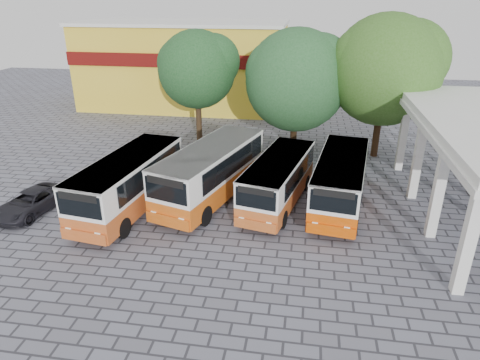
% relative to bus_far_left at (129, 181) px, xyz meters
% --- Properties ---
extents(ground, '(90.00, 90.00, 0.00)m').
position_rel_bus_far_left_xyz_m(ground, '(7.56, -2.13, -1.73)').
color(ground, slate).
rests_on(ground, ground).
extents(shophouse_block, '(20.40, 10.40, 8.30)m').
position_rel_bus_far_left_xyz_m(shophouse_block, '(-3.44, 23.85, 2.43)').
color(shophouse_block, gold).
rests_on(shophouse_block, ground).
extents(bus_far_left, '(3.63, 8.57, 2.99)m').
position_rel_bus_far_left_xyz_m(bus_far_left, '(0.00, 0.00, 0.00)').
color(bus_far_left, '#B64D1B').
rests_on(bus_far_left, ground).
extents(bus_centre_left, '(5.00, 9.15, 3.11)m').
position_rel_bus_far_left_xyz_m(bus_centre_left, '(4.04, 1.96, 0.07)').
color(bus_centre_left, '#C2510E').
rests_on(bus_centre_left, ground).
extents(bus_centre_right, '(3.82, 7.84, 2.69)m').
position_rel_bus_far_left_xyz_m(bus_centre_right, '(7.81, 1.91, -0.17)').
color(bus_centre_right, '#B1501B').
rests_on(bus_centre_right, ground).
extents(bus_far_right, '(3.54, 8.19, 2.85)m').
position_rel_bus_far_left_xyz_m(bus_far_right, '(11.15, 2.17, -0.08)').
color(bus_far_right, '#C54300').
rests_on(bus_far_right, ground).
extents(tree_left, '(6.08, 5.79, 8.52)m').
position_rel_bus_far_left_xyz_m(tree_left, '(0.91, 11.98, 4.08)').
color(tree_left, '#3B2918').
rests_on(tree_left, ground).
extents(tree_middle, '(7.59, 7.23, 8.80)m').
position_rel_bus_far_left_xyz_m(tree_middle, '(8.35, 11.17, 3.70)').
color(tree_middle, black).
rests_on(tree_middle, ground).
extents(tree_right, '(7.79, 7.42, 9.81)m').
position_rel_bus_far_left_xyz_m(tree_right, '(14.22, 10.77, 4.61)').
color(tree_right, '#382213').
rests_on(tree_right, ground).
extents(parked_car, '(2.64, 4.58, 1.20)m').
position_rel_bus_far_left_xyz_m(parked_car, '(-5.18, -1.12, -1.13)').
color(parked_car, black).
rests_on(parked_car, ground).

